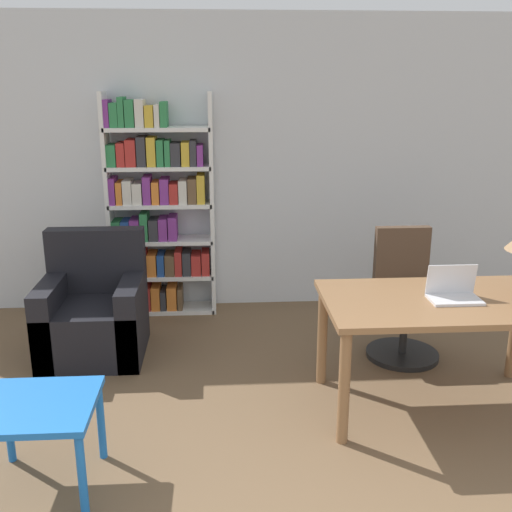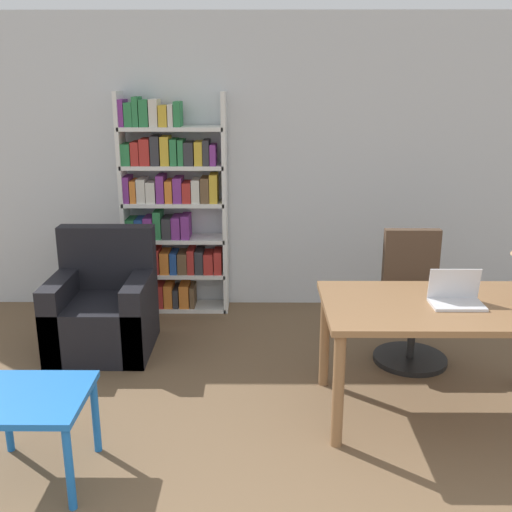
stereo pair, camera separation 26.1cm
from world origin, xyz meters
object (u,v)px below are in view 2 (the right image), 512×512
Objects in this scene: laptop at (456,297)px; side_table_blue at (32,408)px; desk at (444,318)px; office_chair at (411,308)px; bookshelf at (169,210)px; armchair at (103,312)px.

side_table_blue is (-2.44, -0.68, -0.38)m from laptop.
desk is 4.79× the size of laptop.
laptop is 0.32× the size of office_chair.
side_table_blue is at bearing -164.39° from laptop.
office_chair is 2.83m from side_table_blue.
desk is 0.16m from laptop.
office_chair is 0.50× the size of bookshelf.
bookshelf is at bearing 81.48° from side_table_blue.
laptop reaches higher than side_table_blue.
bookshelf is (-2.01, 1.05, 0.54)m from office_chair.
desk is at bearing 167.43° from laptop.
armchair is (-2.49, 0.99, -0.50)m from laptop.
armchair is at bearing 91.58° from side_table_blue.
laptop is at bearing -21.77° from armchair.
laptop is at bearing -86.79° from office_chair.
laptop is (0.06, -0.01, 0.15)m from desk.
laptop is at bearing 15.61° from side_table_blue.
desk is at bearing -21.97° from armchair.
office_chair reaches higher than armchair.
side_table_blue is at bearing -98.52° from bookshelf.
armchair is 1.18m from bookshelf.
desk is at bearing -90.62° from office_chair.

